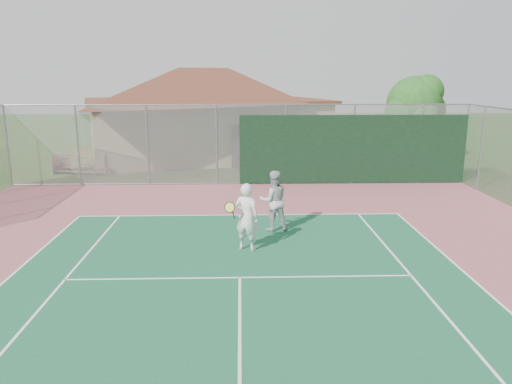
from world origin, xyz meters
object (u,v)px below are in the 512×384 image
(player_white_front, at_px, (246,217))
(player_grey_back, at_px, (274,201))
(clubhouse, at_px, (204,104))
(bleachers, at_px, (87,162))
(tree, at_px, (416,106))

(player_white_front, xyz_separation_m, player_grey_back, (0.86, 1.79, -0.01))
(clubhouse, height_order, bleachers, clubhouse)
(bleachers, relative_size, player_white_front, 1.59)
(clubhouse, bearing_deg, bleachers, -153.80)
(clubhouse, height_order, player_white_front, clubhouse)
(player_white_front, bearing_deg, bleachers, -31.53)
(tree, relative_size, player_white_front, 2.57)
(bleachers, height_order, tree, tree)
(clubhouse, height_order, tree, clubhouse)
(player_grey_back, bearing_deg, tree, -136.50)
(bleachers, xyz_separation_m, tree, (17.07, 1.93, 2.63))
(player_white_front, bearing_deg, clubhouse, -57.56)
(player_grey_back, bearing_deg, clubhouse, -89.61)
(bleachers, xyz_separation_m, player_grey_back, (8.69, -9.96, 0.41))
(tree, xyz_separation_m, player_grey_back, (-8.38, -11.89, -2.22))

